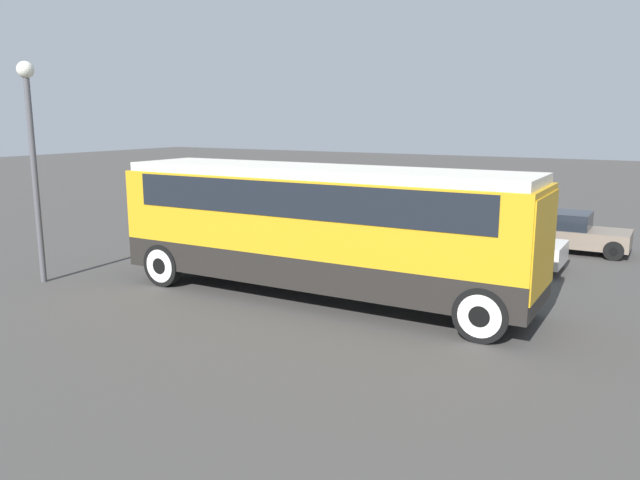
{
  "coord_description": "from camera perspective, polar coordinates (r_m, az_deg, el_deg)",
  "views": [
    {
      "loc": [
        7.55,
        -13.14,
        4.47
      ],
      "look_at": [
        0.0,
        0.0,
        1.48
      ],
      "focal_mm": 35.0,
      "sensor_mm": 36.0,
      "label": 1
    }
  ],
  "objects": [
    {
      "name": "parked_car_far",
      "position": [
        22.77,
        20.81,
        0.79
      ],
      "size": [
        4.53,
        1.83,
        1.33
      ],
      "color": "#7A6B5B",
      "rests_on": "ground_plane"
    },
    {
      "name": "parked_car_mid",
      "position": [
        22.31,
        -2.85,
        1.35
      ],
      "size": [
        4.8,
        1.83,
        1.36
      ],
      "color": "black",
      "rests_on": "ground_plane"
    },
    {
      "name": "lamp_post",
      "position": [
        18.37,
        -24.86,
        8.23
      ],
      "size": [
        0.44,
        0.44,
        5.9
      ],
      "color": "#515156",
      "rests_on": "ground_plane"
    },
    {
      "name": "tour_bus",
      "position": [
        15.31,
        0.31,
        1.83
      ],
      "size": [
        10.64,
        2.59,
        3.29
      ],
      "color": "black",
      "rests_on": "ground_plane"
    },
    {
      "name": "ground_plane",
      "position": [
        15.8,
        0.0,
        -5.27
      ],
      "size": [
        120.0,
        120.0,
        0.0
      ],
      "primitive_type": "plane",
      "color": "#423F3D"
    },
    {
      "name": "parked_car_near",
      "position": [
        19.73,
        15.53,
        -0.32
      ],
      "size": [
        4.03,
        1.87,
        1.38
      ],
      "color": "silver",
      "rests_on": "ground_plane"
    }
  ]
}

